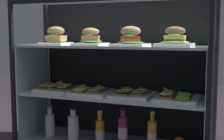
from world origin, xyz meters
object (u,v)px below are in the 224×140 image
object	(u,v)px
plated_roll_sandwich_far_right	(131,39)
open_sandwich_tray_center	(57,87)
open_sandwich_tray_left_of_center	(176,96)
juice_bottle_front_right_end	(152,135)
plated_roll_sandwich_far_left	(56,37)
juice_bottle_front_middle	(123,130)
juice_bottle_tucked_behind	(100,131)
plated_roll_sandwich_mid_left	(91,39)
juice_bottle_front_second	(50,125)
juice_bottle_back_right	(73,127)
plated_roll_sandwich_near_left_corner	(175,40)
open_sandwich_tray_mid_right	(132,93)
open_sandwich_tray_far_right	(91,91)

from	to	relation	value
plated_roll_sandwich_far_right	open_sandwich_tray_center	size ratio (longest dim) A/B	0.77
open_sandwich_tray_left_of_center	juice_bottle_front_right_end	xyz separation A→B (m)	(-0.14, 0.00, -0.25)
plated_roll_sandwich_far_left	juice_bottle_front_middle	bearing A→B (deg)	-3.24
juice_bottle_tucked_behind	juice_bottle_front_right_end	world-z (taller)	juice_bottle_front_right_end
plated_roll_sandwich_mid_left	open_sandwich_tray_left_of_center	distance (m)	0.64
plated_roll_sandwich_mid_left	juice_bottle_front_second	size ratio (longest dim) A/B	0.86
juice_bottle_back_right	juice_bottle_front_middle	xyz separation A→B (m)	(0.34, 0.02, 0.01)
plated_roll_sandwich_far_right	juice_bottle_front_middle	size ratio (longest dim) A/B	0.83
plated_roll_sandwich_near_left_corner	plated_roll_sandwich_far_left	bearing A→B (deg)	177.70
open_sandwich_tray_mid_right	juice_bottle_front_second	world-z (taller)	open_sandwich_tray_mid_right
open_sandwich_tray_center	juice_bottle_back_right	bearing A→B (deg)	-10.87
open_sandwich_tray_center	plated_roll_sandwich_far_right	bearing A→B (deg)	-5.05
open_sandwich_tray_left_of_center	juice_bottle_front_middle	bearing A→B (deg)	179.04
plated_roll_sandwich_far_left	open_sandwich_tray_mid_right	size ratio (longest dim) A/B	0.67
open_sandwich_tray_mid_right	juice_bottle_front_second	bearing A→B (deg)	-178.29
open_sandwich_tray_far_right	juice_bottle_back_right	world-z (taller)	open_sandwich_tray_far_right
plated_roll_sandwich_far_left	juice_bottle_back_right	world-z (taller)	plated_roll_sandwich_far_left
plated_roll_sandwich_near_left_corner	open_sandwich_tray_center	distance (m)	0.86
juice_bottle_back_right	plated_roll_sandwich_far_left	bearing A→B (deg)	162.32
plated_roll_sandwich_far_right	open_sandwich_tray_left_of_center	distance (m)	0.43
open_sandwich_tray_left_of_center	juice_bottle_back_right	xyz separation A→B (m)	(-0.67, -0.01, -0.25)
plated_roll_sandwich_mid_left	open_sandwich_tray_left_of_center	world-z (taller)	plated_roll_sandwich_mid_left
plated_roll_sandwich_mid_left	open_sandwich_tray_left_of_center	bearing A→B (deg)	1.53
open_sandwich_tray_mid_right	juice_bottle_back_right	size ratio (longest dim) A/B	1.18
juice_bottle_front_second	juice_bottle_back_right	world-z (taller)	juice_bottle_back_right
plated_roll_sandwich_near_left_corner	open_sandwich_tray_far_right	world-z (taller)	plated_roll_sandwich_near_left_corner
open_sandwich_tray_mid_right	juice_bottle_back_right	xyz separation A→B (m)	(-0.40, -0.03, -0.25)
open_sandwich_tray_center	open_sandwich_tray_left_of_center	world-z (taller)	same
plated_roll_sandwich_far_left	plated_roll_sandwich_far_right	world-z (taller)	plated_roll_sandwich_far_left
plated_roll_sandwich_near_left_corner	open_sandwich_tray_center	xyz separation A→B (m)	(-0.80, 0.01, -0.33)
plated_roll_sandwich_far_right	juice_bottle_back_right	xyz separation A→B (m)	(-0.40, 0.02, -0.59)
juice_bottle_tucked_behind	juice_bottle_front_right_end	xyz separation A→B (m)	(0.35, -0.01, 0.02)
open_sandwich_tray_far_right	open_sandwich_tray_left_of_center	distance (m)	0.55
plated_roll_sandwich_far_right	open_sandwich_tray_far_right	bearing A→B (deg)	172.53
open_sandwich_tray_left_of_center	juice_bottle_front_right_end	size ratio (longest dim) A/B	1.09
plated_roll_sandwich_far_left	open_sandwich_tray_left_of_center	distance (m)	0.89
juice_bottle_tucked_behind	juice_bottle_front_right_end	bearing A→B (deg)	-0.90
plated_roll_sandwich_far_right	juice_bottle_front_right_end	bearing A→B (deg)	17.01
plated_roll_sandwich_far_left	plated_roll_sandwich_far_right	bearing A→B (deg)	-7.13
open_sandwich_tray_far_right	juice_bottle_back_right	xyz separation A→B (m)	(-0.13, -0.02, -0.25)
plated_roll_sandwich_mid_left	juice_bottle_front_second	xyz separation A→B (m)	(-0.32, 0.02, -0.59)
open_sandwich_tray_far_right	plated_roll_sandwich_mid_left	bearing A→B (deg)	-63.80
open_sandwich_tray_left_of_center	open_sandwich_tray_mid_right	bearing A→B (deg)	176.12
plated_roll_sandwich_far_left	open_sandwich_tray_far_right	bearing A→B (deg)	-6.78
open_sandwich_tray_far_right	juice_bottle_front_second	xyz separation A→B (m)	(-0.32, 0.00, -0.26)
open_sandwich_tray_far_right	juice_bottle_front_right_end	size ratio (longest dim) A/B	1.09
juice_bottle_front_second	juice_bottle_front_right_end	distance (m)	0.72
open_sandwich_tray_mid_right	open_sandwich_tray_left_of_center	distance (m)	0.27
plated_roll_sandwich_mid_left	open_sandwich_tray_mid_right	bearing A→B (deg)	7.05
plated_roll_sandwich_mid_left	open_sandwich_tray_mid_right	size ratio (longest dim) A/B	0.72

